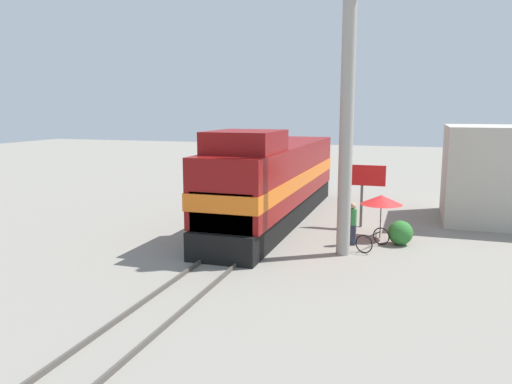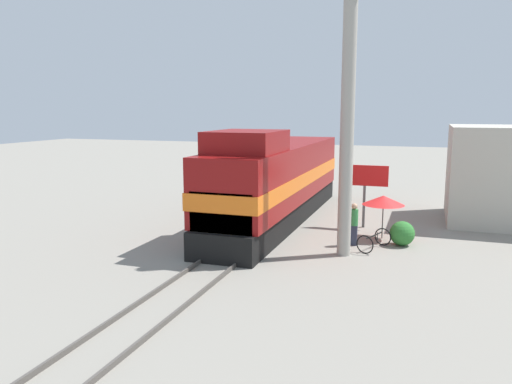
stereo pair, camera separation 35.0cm
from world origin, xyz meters
name	(u,v)px [view 1 (the left image)]	position (x,y,z in m)	size (l,w,h in m)	color
ground_plane	(254,237)	(0.00, 0.00, 0.00)	(120.00, 120.00, 0.00)	gray
rail_near	(239,234)	(-0.72, 0.00, 0.07)	(0.08, 29.10, 0.15)	#4C4742
rail_far	(269,237)	(0.72, 0.00, 0.07)	(0.08, 29.10, 0.15)	#4C4742
locomotive	(274,181)	(0.00, 3.30, 2.15)	(3.07, 16.31, 4.92)	black
utility_pole	(347,108)	(4.27, -1.45, 5.87)	(1.80, 0.54, 11.68)	#9E998E
vendor_umbrella	(381,200)	(5.52, 1.70, 1.77)	(1.88, 1.88, 1.98)	#4C4C4C
billboard_sign	(362,180)	(4.45, 3.62, 2.38)	(2.24, 0.12, 3.11)	#595959
shrub_cluster	(400,233)	(6.44, 0.74, 0.53)	(1.06, 1.06, 1.06)	#2D722D
person_bystander	(353,222)	(4.45, 0.10, 1.01)	(0.34, 0.34, 1.85)	#2D3347
bicycle	(373,240)	(5.36, -0.28, 0.39)	(1.32, 1.83, 0.77)	black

